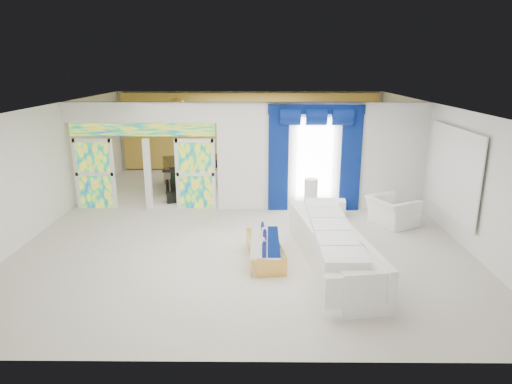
{
  "coord_description": "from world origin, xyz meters",
  "views": [
    {
      "loc": [
        0.39,
        -11.42,
        3.98
      ],
      "look_at": [
        0.3,
        -1.2,
        1.1
      ],
      "focal_mm": 31.86,
      "sensor_mm": 36.0,
      "label": 1
    }
  ],
  "objects_px": {
    "grand_piano": "(188,174)",
    "white_sofa": "(331,248)",
    "console_table": "(321,207)",
    "coffee_table": "(265,250)",
    "armchair": "(392,211)"
  },
  "relations": [
    {
      "from": "grand_piano",
      "to": "white_sofa",
      "type": "bearing_deg",
      "value": -76.62
    },
    {
      "from": "console_table",
      "to": "coffee_table",
      "type": "bearing_deg",
      "value": -117.88
    },
    {
      "from": "console_table",
      "to": "armchair",
      "type": "relative_size",
      "value": 1.17
    },
    {
      "from": "white_sofa",
      "to": "console_table",
      "type": "bearing_deg",
      "value": 77.54
    },
    {
      "from": "white_sofa",
      "to": "armchair",
      "type": "xyz_separation_m",
      "value": [
        1.93,
        2.49,
        -0.03
      ]
    },
    {
      "from": "console_table",
      "to": "armchair",
      "type": "distance_m",
      "value": 1.89
    },
    {
      "from": "coffee_table",
      "to": "grand_piano",
      "type": "distance_m",
      "value": 6.32
    },
    {
      "from": "white_sofa",
      "to": "console_table",
      "type": "relative_size",
      "value": 3.2
    },
    {
      "from": "console_table",
      "to": "grand_piano",
      "type": "bearing_deg",
      "value": 145.35
    },
    {
      "from": "white_sofa",
      "to": "coffee_table",
      "type": "height_order",
      "value": "white_sofa"
    },
    {
      "from": "coffee_table",
      "to": "white_sofa",
      "type": "bearing_deg",
      "value": -12.53
    },
    {
      "from": "armchair",
      "to": "coffee_table",
      "type": "bearing_deg",
      "value": 96.78
    },
    {
      "from": "armchair",
      "to": "console_table",
      "type": "bearing_deg",
      "value": 38.2
    },
    {
      "from": "console_table",
      "to": "grand_piano",
      "type": "distance_m",
      "value": 4.96
    },
    {
      "from": "white_sofa",
      "to": "console_table",
      "type": "distance_m",
      "value": 3.29
    }
  ]
}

